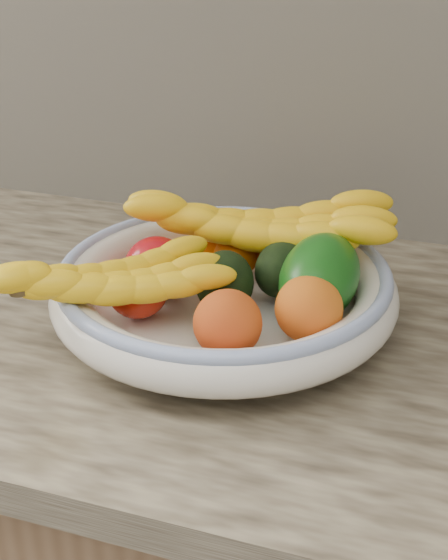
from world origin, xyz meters
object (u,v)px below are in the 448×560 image
green_mango (320,277)px  fruit_bowl (224,289)px  banana_bunch_back (257,233)px  banana_bunch_front (112,287)px

green_mango → fruit_bowl: bearing=-174.3°
fruit_bowl → green_mango: (0.11, 0.01, 0.03)m
fruit_bowl → banana_bunch_back: 0.09m
banana_bunch_back → banana_bunch_front: bearing=-133.0°
banana_bunch_front → fruit_bowl: bearing=4.6°
banana_bunch_back → banana_bunch_front: banana_bunch_back is taller
fruit_bowl → green_mango: size_ratio=2.98×
fruit_bowl → banana_bunch_front: banana_bunch_front is taller
green_mango → banana_bunch_front: bearing=-152.0°
green_mango → banana_bunch_front: green_mango is taller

